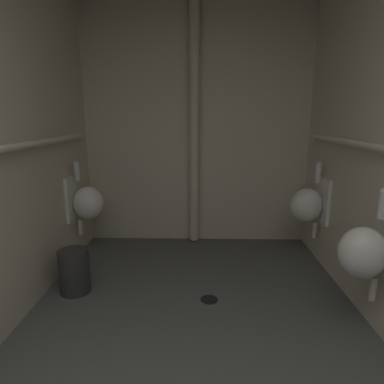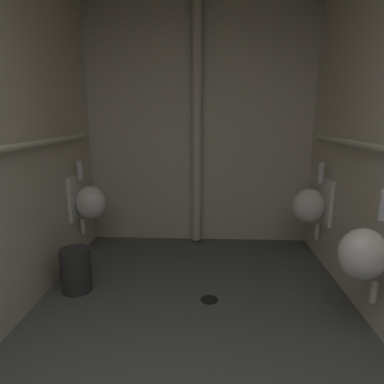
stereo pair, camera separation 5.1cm
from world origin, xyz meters
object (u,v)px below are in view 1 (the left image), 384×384
(urinal_left_mid, at_px, (86,202))
(waste_bin, at_px, (74,271))
(floor_drain, at_px, (209,299))
(standpipe_back_wall, at_px, (194,128))
(urinal_right_mid, at_px, (366,251))
(urinal_right_far, at_px, (309,204))

(urinal_left_mid, xyz_separation_m, waste_bin, (0.10, -0.66, -0.41))
(urinal_left_mid, relative_size, floor_drain, 5.39)
(standpipe_back_wall, bearing_deg, urinal_right_mid, -55.84)
(urinal_right_mid, height_order, floor_drain, urinal_right_mid)
(urinal_left_mid, height_order, floor_drain, urinal_left_mid)
(urinal_right_mid, relative_size, waste_bin, 2.07)
(urinal_right_far, bearing_deg, waste_bin, -163.10)
(urinal_left_mid, distance_m, standpipe_back_wall, 1.36)
(floor_drain, bearing_deg, standpipe_back_wall, 96.46)
(standpipe_back_wall, bearing_deg, urinal_right_far, -24.80)
(urinal_left_mid, xyz_separation_m, urinal_right_mid, (2.18, -1.16, 0.00))
(urinal_left_mid, relative_size, urinal_right_mid, 1.00)
(urinal_right_mid, xyz_separation_m, standpipe_back_wall, (-1.12, 1.64, 0.70))
(urinal_right_far, relative_size, floor_drain, 5.39)
(urinal_right_far, bearing_deg, standpipe_back_wall, 155.20)
(urinal_left_mid, height_order, waste_bin, urinal_left_mid)
(urinal_left_mid, bearing_deg, standpipe_back_wall, 24.48)
(standpipe_back_wall, relative_size, floor_drain, 18.16)
(urinal_right_far, xyz_separation_m, floor_drain, (-0.97, -0.74, -0.59))
(urinal_right_mid, bearing_deg, urinal_left_mid, 151.96)
(urinal_left_mid, height_order, urinal_right_mid, same)
(urinal_right_mid, distance_m, standpipe_back_wall, 2.11)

